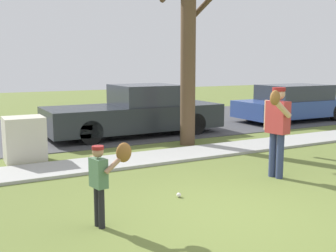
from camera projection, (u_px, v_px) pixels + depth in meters
The scene contains 10 objects.
ground_plane at pixel (135, 162), 8.90m from camera, with size 48.00×48.00×0.00m, color olive.
sidewalk_strip at pixel (133, 160), 8.98m from camera, with size 36.00×1.20×0.06m, color #A3A39E.
road_surface at pixel (72, 129), 13.34m from camera, with size 36.00×6.80×0.02m, color #424244.
person_adult at pixel (277, 122), 7.53m from camera, with size 0.67×0.72×1.70m.
person_child at pixel (104, 173), 5.29m from camera, with size 0.53×0.38×1.12m.
baseball at pixel (179, 195), 6.57m from camera, with size 0.07×0.07×0.07m, color white.
utility_cabinet at pixel (24, 139), 8.89m from camera, with size 0.83×0.74×0.99m, color beige.
street_tree_near at pixel (188, 31), 10.40m from camera, with size 1.85×1.89×5.54m.
parked_pickup_dark at pixel (136, 113), 12.23m from camera, with size 5.20×1.95×1.48m.
parked_wagon_blue at pixel (294, 103), 15.20m from camera, with size 4.50×1.80×1.33m.
Camera 1 is at (-3.46, -4.49, 2.13)m, focal length 43.78 mm.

